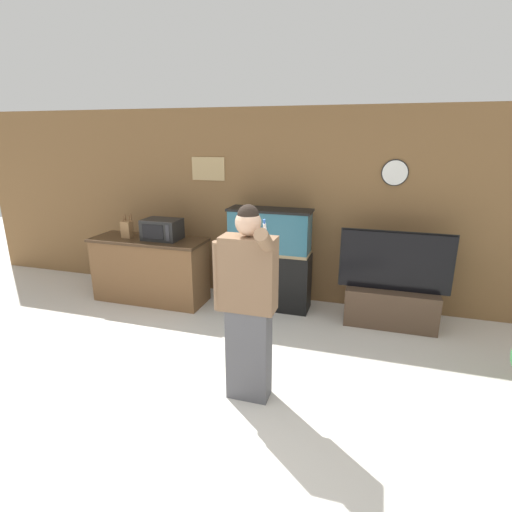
{
  "coord_description": "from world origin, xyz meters",
  "views": [
    {
      "loc": [
        1.22,
        -2.23,
        2.25
      ],
      "look_at": [
        0.07,
        1.53,
        1.05
      ],
      "focal_mm": 28.0,
      "sensor_mm": 36.0,
      "label": 1
    }
  ],
  "objects_px": {
    "microwave": "(162,229)",
    "knife_block": "(127,229)",
    "aquarium_on_stand": "(270,259)",
    "counter_island": "(150,270)",
    "person_standing": "(247,303)",
    "tv_on_stand": "(391,298)"
  },
  "relations": [
    {
      "from": "knife_block",
      "to": "aquarium_on_stand",
      "type": "distance_m",
      "value": 2.0
    },
    {
      "from": "microwave",
      "to": "tv_on_stand",
      "type": "relative_size",
      "value": 0.38
    },
    {
      "from": "knife_block",
      "to": "aquarium_on_stand",
      "type": "bearing_deg",
      "value": 8.03
    },
    {
      "from": "tv_on_stand",
      "to": "microwave",
      "type": "bearing_deg",
      "value": -177.69
    },
    {
      "from": "aquarium_on_stand",
      "to": "person_standing",
      "type": "height_order",
      "value": "person_standing"
    },
    {
      "from": "counter_island",
      "to": "microwave",
      "type": "bearing_deg",
      "value": 9.63
    },
    {
      "from": "microwave",
      "to": "aquarium_on_stand",
      "type": "bearing_deg",
      "value": 8.83
    },
    {
      "from": "knife_block",
      "to": "aquarium_on_stand",
      "type": "relative_size",
      "value": 0.24
    },
    {
      "from": "counter_island",
      "to": "aquarium_on_stand",
      "type": "height_order",
      "value": "aquarium_on_stand"
    },
    {
      "from": "person_standing",
      "to": "microwave",
      "type": "bearing_deg",
      "value": 135.98
    },
    {
      "from": "aquarium_on_stand",
      "to": "counter_island",
      "type": "bearing_deg",
      "value": -171.07
    },
    {
      "from": "person_standing",
      "to": "counter_island",
      "type": "bearing_deg",
      "value": 139.73
    },
    {
      "from": "counter_island",
      "to": "tv_on_stand",
      "type": "xyz_separation_m",
      "value": [
        3.21,
        0.16,
        -0.1
      ]
    },
    {
      "from": "microwave",
      "to": "knife_block",
      "type": "xyz_separation_m",
      "value": [
        -0.51,
        -0.05,
        -0.02
      ]
    },
    {
      "from": "knife_block",
      "to": "tv_on_stand",
      "type": "distance_m",
      "value": 3.58
    },
    {
      "from": "counter_island",
      "to": "person_standing",
      "type": "height_order",
      "value": "person_standing"
    },
    {
      "from": "tv_on_stand",
      "to": "aquarium_on_stand",
      "type": "bearing_deg",
      "value": 176.25
    },
    {
      "from": "microwave",
      "to": "tv_on_stand",
      "type": "xyz_separation_m",
      "value": [
        3.0,
        0.12,
        -0.68
      ]
    },
    {
      "from": "aquarium_on_stand",
      "to": "tv_on_stand",
      "type": "relative_size",
      "value": 1.04
    },
    {
      "from": "counter_island",
      "to": "knife_block",
      "type": "bearing_deg",
      "value": -176.87
    },
    {
      "from": "tv_on_stand",
      "to": "person_standing",
      "type": "relative_size",
      "value": 0.75
    },
    {
      "from": "microwave",
      "to": "aquarium_on_stand",
      "type": "height_order",
      "value": "aquarium_on_stand"
    }
  ]
}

